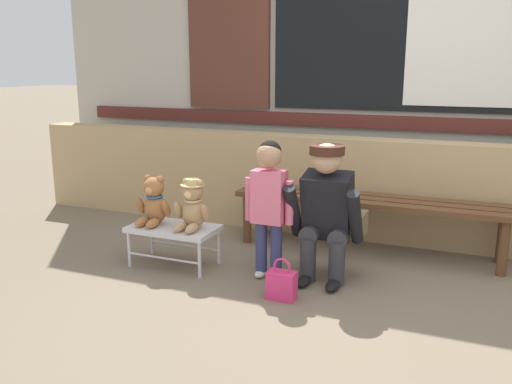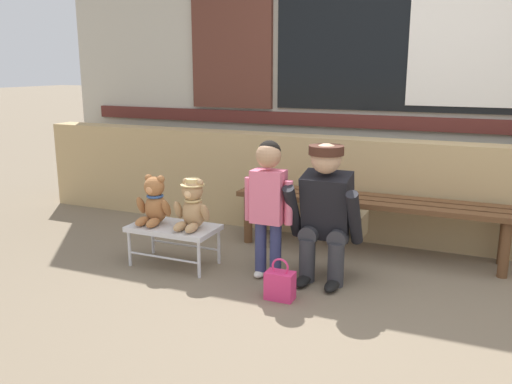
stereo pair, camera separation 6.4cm
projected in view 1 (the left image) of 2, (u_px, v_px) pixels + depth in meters
ground_plane at (354, 309)px, 3.25m from camera, size 60.00×60.00×0.00m
brick_low_wall at (393, 191)px, 4.43m from camera, size 6.98×0.25×0.85m
shop_facade at (411, 43)px, 4.62m from camera, size 7.12×0.26×3.21m
wooden_bench_long at (369, 206)px, 4.17m from camera, size 2.10×0.40×0.44m
small_display_bench at (174, 231)px, 3.90m from camera, size 0.64×0.36×0.30m
teddy_bear_plain at (154, 202)px, 3.92m from camera, size 0.28×0.26×0.36m
teddy_bear_with_hat at (192, 205)px, 3.80m from camera, size 0.28×0.27×0.36m
child_standing at (269, 195)px, 3.60m from camera, size 0.35×0.18×0.96m
adult_crouching at (328, 212)px, 3.60m from camera, size 0.50×0.49×0.95m
handbag_on_ground at (282, 284)px, 3.37m from camera, size 0.18×0.11×0.27m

